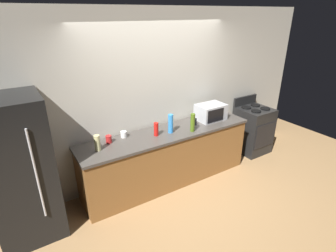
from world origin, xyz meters
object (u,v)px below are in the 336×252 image
object	(u,v)px
refrigerator	(20,171)
bottle_spray_cleaner	(171,124)
stove_range	(253,129)
mug_white	(124,134)
bottle_hot_sauce	(156,129)
mug_black	(194,122)
mug_red	(109,139)
bottle_vinegar	(97,143)
bottle_olive_oil	(193,123)
microwave	(211,112)

from	to	relation	value
refrigerator	bottle_spray_cleaner	world-z (taller)	refrigerator
stove_range	bottle_spray_cleaner	xyz separation A→B (m)	(-1.98, -0.04, 0.59)
refrigerator	mug_white	world-z (taller)	refrigerator
stove_range	bottle_hot_sauce	distance (m)	2.28
bottle_hot_sauce	mug_white	bearing A→B (deg)	154.05
bottle_hot_sauce	mug_black	bearing A→B (deg)	1.67
bottle_hot_sauce	mug_red	distance (m)	0.71
mug_white	mug_black	world-z (taller)	mug_black
refrigerator	mug_red	distance (m)	1.15
bottle_vinegar	mug_black	world-z (taller)	bottle_vinegar
bottle_olive_oil	bottle_vinegar	bearing A→B (deg)	172.70
refrigerator	bottle_hot_sauce	size ratio (longest dim) A/B	8.74
bottle_spray_cleaner	mug_red	size ratio (longest dim) A/B	2.69
stove_range	bottle_vinegar	size ratio (longest dim) A/B	4.91
bottle_vinegar	mug_white	bearing A→B (deg)	22.48
bottle_olive_oil	mug_black	size ratio (longest dim) A/B	2.62
microwave	bottle_hot_sauce	xyz separation A→B (m)	(-1.12, -0.06, -0.03)
mug_black	mug_red	distance (m)	1.43
refrigerator	bottle_spray_cleaner	bearing A→B (deg)	-1.08
stove_range	mug_black	distance (m)	1.57
bottle_hot_sauce	bottle_spray_cleaner	bearing A→B (deg)	-6.06
refrigerator	bottle_olive_oil	xyz separation A→B (m)	(2.39, -0.18, 0.14)
stove_range	bottle_vinegar	bearing A→B (deg)	179.86
bottle_spray_cleaner	bottle_vinegar	xyz separation A→B (m)	(-1.13, 0.05, -0.04)
bottle_hot_sauce	refrigerator	bearing A→B (deg)	179.57
microwave	bottle_hot_sauce	size ratio (longest dim) A/B	2.33
bottle_vinegar	mug_red	distance (m)	0.25
bottle_olive_oil	bottle_hot_sauce	size ratio (longest dim) A/B	1.40
refrigerator	stove_range	xyz separation A→B (m)	(4.05, 0.00, -0.44)
bottle_olive_oil	bottle_spray_cleaner	xyz separation A→B (m)	(-0.31, 0.14, 0.00)
bottle_vinegar	mug_white	distance (m)	0.50
mug_red	mug_white	bearing A→B (deg)	12.42
bottle_spray_cleaner	bottle_vinegar	size ratio (longest dim) A/B	1.34
refrigerator	mug_black	bearing A→B (deg)	0.17
mug_black	mug_red	size ratio (longest dim) A/B	1.00
bottle_spray_cleaner	stove_range	bearing A→B (deg)	1.13
bottle_vinegar	mug_red	bearing A→B (deg)	33.13
bottle_olive_oil	bottle_vinegar	xyz separation A→B (m)	(-1.45, 0.19, -0.03)
bottle_olive_oil	bottle_hot_sauce	bearing A→B (deg)	163.50
bottle_spray_cleaner	mug_red	world-z (taller)	bottle_spray_cleaner
bottle_spray_cleaner	refrigerator	bearing A→B (deg)	178.92
stove_range	mug_white	distance (m)	2.70
bottle_vinegar	mug_black	xyz separation A→B (m)	(1.63, 0.00, -0.06)
bottle_olive_oil	bottle_spray_cleaner	size ratio (longest dim) A/B	0.97
stove_range	mug_red	size ratio (longest dim) A/B	9.82
stove_range	mug_black	world-z (taller)	stove_range
stove_range	mug_red	bearing A→B (deg)	177.21
bottle_hot_sauce	mug_black	xyz separation A→B (m)	(0.73, 0.02, -0.05)
refrigerator	microwave	bearing A→B (deg)	0.93
bottle_spray_cleaner	mug_black	world-z (taller)	bottle_spray_cleaner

